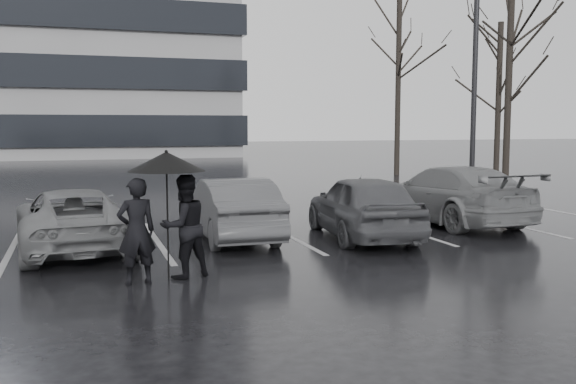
# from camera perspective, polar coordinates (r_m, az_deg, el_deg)

# --- Properties ---
(ground) EXTENTS (160.00, 160.00, 0.00)m
(ground) POSITION_cam_1_polar(r_m,az_deg,el_deg) (11.72, 0.71, -5.87)
(ground) COLOR black
(ground) RESTS_ON ground
(car_main) EXTENTS (2.07, 4.21, 1.38)m
(car_main) POSITION_cam_1_polar(r_m,az_deg,el_deg) (13.75, 6.67, -1.23)
(car_main) COLOR black
(car_main) RESTS_ON ground
(car_west_a) EXTENTS (1.44, 3.96, 1.30)m
(car_west_a) POSITION_cam_1_polar(r_m,az_deg,el_deg) (13.60, -4.96, -1.47)
(car_west_a) COLOR #2C2C2E
(car_west_a) RESTS_ON ground
(car_west_b) EXTENTS (2.36, 4.47, 1.20)m
(car_west_b) POSITION_cam_1_polar(r_m,az_deg,el_deg) (13.00, -18.59, -2.33)
(car_west_b) COLOR #4C4D4F
(car_west_b) RESTS_ON ground
(car_east) EXTENTS (2.28, 5.00, 1.42)m
(car_east) POSITION_cam_1_polar(r_m,az_deg,el_deg) (16.20, 14.17, -0.22)
(car_east) COLOR #4C4D4F
(car_east) RESTS_ON ground
(pedestrian_left) EXTENTS (0.65, 0.50, 1.62)m
(pedestrian_left) POSITION_cam_1_polar(r_m,az_deg,el_deg) (9.96, -13.32, -3.40)
(pedestrian_left) COLOR black
(pedestrian_left) RESTS_ON ground
(pedestrian_right) EXTENTS (0.96, 0.86, 1.64)m
(pedestrian_right) POSITION_cam_1_polar(r_m,az_deg,el_deg) (10.23, -9.22, -3.03)
(pedestrian_right) COLOR black
(pedestrian_right) RESTS_ON ground
(umbrella) EXTENTS (1.20, 1.20, 2.03)m
(umbrella) POSITION_cam_1_polar(r_m,az_deg,el_deg) (10.07, -10.76, 2.67)
(umbrella) COLOR black
(umbrella) RESTS_ON ground
(lamp_post) EXTENTS (0.53, 0.53, 9.77)m
(lamp_post) POSITION_cam_1_polar(r_m,az_deg,el_deg) (21.85, 16.30, 11.18)
(lamp_post) COLOR gray
(lamp_post) RESTS_ON ground
(stall_stripes) EXTENTS (19.72, 5.00, 0.00)m
(stall_stripes) POSITION_cam_1_polar(r_m,az_deg,el_deg) (13.88, -5.79, -4.03)
(stall_stripes) COLOR #9A9A9C
(stall_stripes) RESTS_ON ground
(tree_east) EXTENTS (0.26, 0.26, 8.00)m
(tree_east) POSITION_cam_1_polar(r_m,az_deg,el_deg) (26.16, 19.02, 9.15)
(tree_east) COLOR black
(tree_east) RESTS_ON ground
(tree_ne) EXTENTS (0.26, 0.26, 7.00)m
(tree_ne) POSITION_cam_1_polar(r_m,az_deg,el_deg) (30.83, 18.20, 7.72)
(tree_ne) COLOR black
(tree_ne) RESTS_ON ground
(tree_north) EXTENTS (0.26, 0.26, 8.50)m
(tree_north) POSITION_cam_1_polar(r_m,az_deg,el_deg) (31.56, 9.76, 9.25)
(tree_north) COLOR black
(tree_north) RESTS_ON ground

